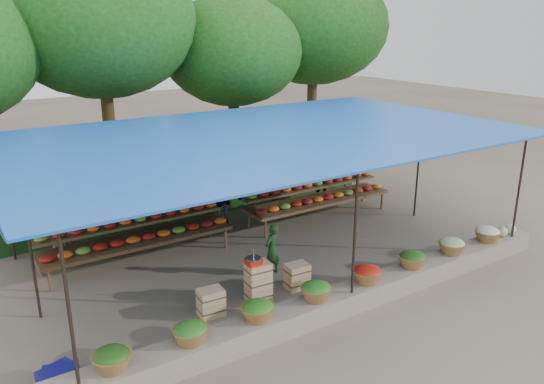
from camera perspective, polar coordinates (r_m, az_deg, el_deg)
ground at (r=12.10m, az=-0.65°, el=-6.89°), size 60.00×60.00×0.00m
stone_curb at (r=10.05m, az=7.95°, el=-11.31°), size 10.60×0.55×0.40m
stall_canopy at (r=11.30m, az=-0.87°, el=5.65°), size 10.80×6.60×2.82m
produce_baskets at (r=9.82m, az=7.59°, el=-9.62°), size 8.98×0.58×0.34m
netting_backdrop at (r=14.27m, az=-7.46°, el=2.22°), size 10.60×0.06×2.50m
tree_row at (r=16.64m, az=-10.93°, el=16.33°), size 16.51×5.50×7.12m
fruit_table_left at (r=12.02m, az=-14.31°, el=-4.50°), size 4.21×0.95×0.93m
fruit_table_right at (r=14.26m, az=4.96°, el=-0.42°), size 4.21×0.95×0.93m
crate_counter at (r=10.17m, az=-1.62°, el=-10.03°), size 2.37×0.37×0.77m
weighing_scale at (r=9.90m, az=-2.00°, el=-7.40°), size 0.30×0.30×0.31m
vendor_seated at (r=11.07m, az=0.02°, el=-6.19°), size 0.47×0.40×1.11m
customer_left at (r=12.27m, az=-21.22°, el=-3.30°), size 1.07×0.97×1.78m
customer_mid at (r=13.44m, az=-5.24°, el=-0.28°), size 1.21×0.76×1.79m
customer_right at (r=15.26m, az=5.34°, el=1.46°), size 0.97×0.60×1.55m
blue_crate_front at (r=8.68m, az=-21.72°, el=-18.10°), size 0.58×0.48×0.30m
blue_crate_back at (r=8.72m, az=-22.05°, el=-18.00°), size 0.59×0.50×0.30m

